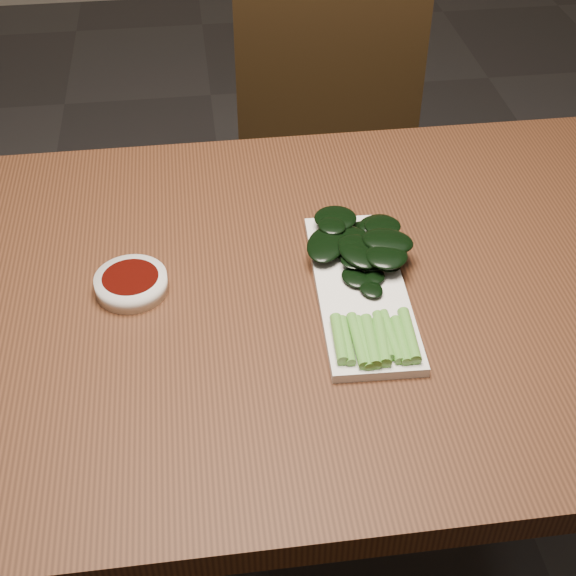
{
  "coord_description": "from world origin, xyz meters",
  "views": [
    {
      "loc": [
        -0.07,
        -0.83,
        1.49
      ],
      "look_at": [
        0.04,
        -0.01,
        0.76
      ],
      "focal_mm": 50.0,
      "sensor_mm": 36.0,
      "label": 1
    }
  ],
  "objects_px": {
    "table": "(260,326)",
    "gai_lan": "(363,265)",
    "sauce_bowl": "(131,283)",
    "chair_far": "(326,178)",
    "serving_plate": "(361,290)"
  },
  "relations": [
    {
      "from": "table",
      "to": "serving_plate",
      "type": "relative_size",
      "value": 4.28
    },
    {
      "from": "sauce_bowl",
      "to": "gai_lan",
      "type": "height_order",
      "value": "gai_lan"
    },
    {
      "from": "table",
      "to": "chair_far",
      "type": "height_order",
      "value": "chair_far"
    },
    {
      "from": "sauce_bowl",
      "to": "serving_plate",
      "type": "relative_size",
      "value": 0.3
    },
    {
      "from": "table",
      "to": "chair_far",
      "type": "bearing_deg",
      "value": 72.04
    },
    {
      "from": "table",
      "to": "gai_lan",
      "type": "height_order",
      "value": "gai_lan"
    },
    {
      "from": "chair_far",
      "to": "gai_lan",
      "type": "distance_m",
      "value": 0.72
    },
    {
      "from": "sauce_bowl",
      "to": "serving_plate",
      "type": "bearing_deg",
      "value": -8.61
    },
    {
      "from": "chair_far",
      "to": "gai_lan",
      "type": "relative_size",
      "value": 2.72
    },
    {
      "from": "sauce_bowl",
      "to": "gai_lan",
      "type": "bearing_deg",
      "value": -3.32
    },
    {
      "from": "chair_far",
      "to": "serving_plate",
      "type": "xyz_separation_m",
      "value": [
        -0.07,
        -0.68,
        0.27
      ]
    },
    {
      "from": "gai_lan",
      "to": "table",
      "type": "bearing_deg",
      "value": -179.81
    },
    {
      "from": "table",
      "to": "gai_lan",
      "type": "bearing_deg",
      "value": 0.19
    },
    {
      "from": "chair_far",
      "to": "sauce_bowl",
      "type": "xyz_separation_m",
      "value": [
        -0.39,
        -0.63,
        0.28
      ]
    },
    {
      "from": "sauce_bowl",
      "to": "table",
      "type": "bearing_deg",
      "value": -6.23
    }
  ]
}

